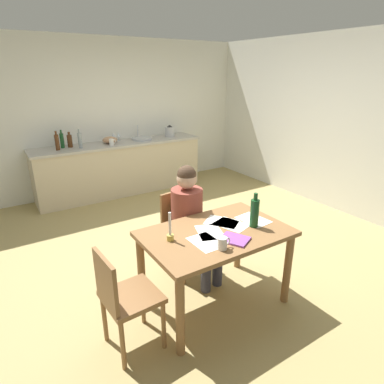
{
  "coord_description": "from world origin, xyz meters",
  "views": [
    {
      "loc": [
        -1.92,
        -3.1,
        2.05
      ],
      "look_at": [
        -0.18,
        -0.38,
        0.85
      ],
      "focal_mm": 30.45,
      "sensor_mm": 36.0,
      "label": 1
    }
  ],
  "objects_px": {
    "stovetop_kettle": "(170,131)",
    "candlestick": "(170,233)",
    "book_magazine": "(235,239)",
    "mixing_bowl": "(110,140)",
    "teacup_on_counter": "(112,142)",
    "bottle_oil": "(57,142)",
    "chair_side_empty": "(124,297)",
    "sink_unit": "(142,139)",
    "bottle_vinegar": "(62,140)",
    "wine_glass_near_sink": "(118,135)",
    "bottle_sauce": "(80,140)",
    "chair_at_table": "(182,228)",
    "coffee_mug": "(222,243)",
    "bottle_wine_red": "(70,141)",
    "person_seated": "(191,216)",
    "wine_bottle_on_table": "(255,212)",
    "dining_table": "(216,243)",
    "wine_glass_by_kettle": "(113,135)"
  },
  "relations": [
    {
      "from": "book_magazine",
      "to": "sink_unit",
      "type": "xyz_separation_m",
      "value": [
        0.77,
        3.53,
        0.17
      ]
    },
    {
      "from": "candlestick",
      "to": "sink_unit",
      "type": "distance_m",
      "value": 3.47
    },
    {
      "from": "candlestick",
      "to": "wine_glass_near_sink",
      "type": "bearing_deg",
      "value": 75.98
    },
    {
      "from": "candlestick",
      "to": "bottle_oil",
      "type": "height_order",
      "value": "bottle_oil"
    },
    {
      "from": "bottle_oil",
      "to": "bottle_sauce",
      "type": "bearing_deg",
      "value": -8.16
    },
    {
      "from": "coffee_mug",
      "to": "book_magazine",
      "type": "height_order",
      "value": "coffee_mug"
    },
    {
      "from": "wine_bottle_on_table",
      "to": "stovetop_kettle",
      "type": "height_order",
      "value": "stovetop_kettle"
    },
    {
      "from": "person_seated",
      "to": "bottle_sauce",
      "type": "xyz_separation_m",
      "value": [
        -0.35,
        2.74,
        0.35
      ]
    },
    {
      "from": "candlestick",
      "to": "book_magazine",
      "type": "relative_size",
      "value": 1.11
    },
    {
      "from": "coffee_mug",
      "to": "bottle_oil",
      "type": "xyz_separation_m",
      "value": [
        -0.49,
        3.55,
        0.23
      ]
    },
    {
      "from": "bottle_oil",
      "to": "teacup_on_counter",
      "type": "distance_m",
      "value": 0.84
    },
    {
      "from": "sink_unit",
      "to": "bottle_oil",
      "type": "bearing_deg",
      "value": -178.32
    },
    {
      "from": "person_seated",
      "to": "teacup_on_counter",
      "type": "relative_size",
      "value": 10.35
    },
    {
      "from": "chair_side_empty",
      "to": "bottle_wine_red",
      "type": "bearing_deg",
      "value": 82.04
    },
    {
      "from": "bottle_vinegar",
      "to": "bottle_sauce",
      "type": "bearing_deg",
      "value": -36.6
    },
    {
      "from": "coffee_mug",
      "to": "bottle_wine_red",
      "type": "distance_m",
      "value": 3.67
    },
    {
      "from": "bottle_vinegar",
      "to": "teacup_on_counter",
      "type": "height_order",
      "value": "bottle_vinegar"
    },
    {
      "from": "chair_at_table",
      "to": "wine_glass_by_kettle",
      "type": "relative_size",
      "value": 5.66
    },
    {
      "from": "stovetop_kettle",
      "to": "candlestick",
      "type": "bearing_deg",
      "value": -118.9
    },
    {
      "from": "wine_glass_near_sink",
      "to": "wine_glass_by_kettle",
      "type": "relative_size",
      "value": 1.0
    },
    {
      "from": "mixing_bowl",
      "to": "coffee_mug",
      "type": "bearing_deg",
      "value": -95.86
    },
    {
      "from": "coffee_mug",
      "to": "wine_bottle_on_table",
      "type": "relative_size",
      "value": 0.37
    },
    {
      "from": "bottle_sauce",
      "to": "teacup_on_counter",
      "type": "relative_size",
      "value": 2.6
    },
    {
      "from": "candlestick",
      "to": "bottle_wine_red",
      "type": "xyz_separation_m",
      "value": [
        0.0,
        3.32,
        0.19
      ]
    },
    {
      "from": "chair_side_empty",
      "to": "coffee_mug",
      "type": "bearing_deg",
      "value": -14.18
    },
    {
      "from": "chair_side_empty",
      "to": "sink_unit",
      "type": "bearing_deg",
      "value": 63.39
    },
    {
      "from": "bottle_sauce",
      "to": "stovetop_kettle",
      "type": "distance_m",
      "value": 1.67
    },
    {
      "from": "wine_bottle_on_table",
      "to": "mixing_bowl",
      "type": "xyz_separation_m",
      "value": [
        -0.11,
        3.45,
        0.08
      ]
    },
    {
      "from": "dining_table",
      "to": "mixing_bowl",
      "type": "xyz_separation_m",
      "value": [
        0.24,
        3.35,
        0.33
      ]
    },
    {
      "from": "candlestick",
      "to": "wine_glass_near_sink",
      "type": "xyz_separation_m",
      "value": [
        0.85,
        3.4,
        0.2
      ]
    },
    {
      "from": "sink_unit",
      "to": "stovetop_kettle",
      "type": "bearing_deg",
      "value": -0.42
    },
    {
      "from": "dining_table",
      "to": "wine_bottle_on_table",
      "type": "relative_size",
      "value": 3.98
    },
    {
      "from": "person_seated",
      "to": "candlestick",
      "type": "xyz_separation_m",
      "value": [
        -0.47,
        -0.42,
        0.13
      ]
    },
    {
      "from": "sink_unit",
      "to": "book_magazine",
      "type": "bearing_deg",
      "value": -102.31
    },
    {
      "from": "dining_table",
      "to": "coffee_mug",
      "type": "bearing_deg",
      "value": -116.78
    },
    {
      "from": "wine_bottle_on_table",
      "to": "stovetop_kettle",
      "type": "bearing_deg",
      "value": 73.19
    },
    {
      "from": "bottle_oil",
      "to": "stovetop_kettle",
      "type": "height_order",
      "value": "bottle_oil"
    },
    {
      "from": "dining_table",
      "to": "coffee_mug",
      "type": "distance_m",
      "value": 0.34
    },
    {
      "from": "mixing_bowl",
      "to": "teacup_on_counter",
      "type": "relative_size",
      "value": 2.14
    },
    {
      "from": "bottle_vinegar",
      "to": "candlestick",
      "type": "bearing_deg",
      "value": -88.11
    },
    {
      "from": "chair_at_table",
      "to": "coffee_mug",
      "type": "xyz_separation_m",
      "value": [
        -0.18,
        -0.91,
        0.3
      ]
    },
    {
      "from": "stovetop_kettle",
      "to": "wine_glass_near_sink",
      "type": "xyz_separation_m",
      "value": [
        -0.94,
        0.15,
        0.01
      ]
    },
    {
      "from": "chair_side_empty",
      "to": "bottle_sauce",
      "type": "height_order",
      "value": "bottle_sauce"
    },
    {
      "from": "wine_glass_by_kettle",
      "to": "person_seated",
      "type": "bearing_deg",
      "value": -95.44
    },
    {
      "from": "bottle_wine_red",
      "to": "wine_glass_near_sink",
      "type": "height_order",
      "value": "bottle_wine_red"
    },
    {
      "from": "chair_at_table",
      "to": "book_magazine",
      "type": "distance_m",
      "value": 0.89
    },
    {
      "from": "chair_side_empty",
      "to": "wine_bottle_on_table",
      "type": "relative_size",
      "value": 2.72
    },
    {
      "from": "mixing_bowl",
      "to": "dining_table",
      "type": "bearing_deg",
      "value": -94.05
    },
    {
      "from": "person_seated",
      "to": "bottle_vinegar",
      "type": "bearing_deg",
      "value": 101.31
    },
    {
      "from": "wine_bottle_on_table",
      "to": "stovetop_kettle",
      "type": "xyz_separation_m",
      "value": [
        1.03,
        3.42,
        0.12
      ]
    }
  ]
}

